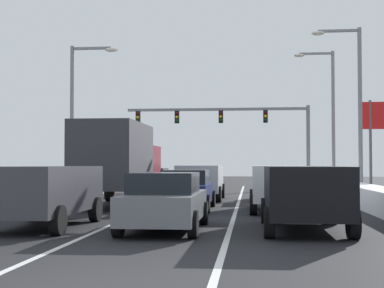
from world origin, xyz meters
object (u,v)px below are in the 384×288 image
at_px(suv_white_right_lane_second, 279,184).
at_px(street_lamp_left_mid, 78,106).
at_px(sedan_navy_center_lane_second, 186,190).
at_px(sedan_red_left_lane_third, 152,181).
at_px(suv_charcoal_left_lane_nearest, 45,190).
at_px(sedan_gray_center_lane_nearest, 165,201).
at_px(street_lamp_right_near, 354,96).
at_px(suv_silver_center_lane_third, 201,179).
at_px(traffic_light_gantry, 238,123).
at_px(box_truck_left_lane_second, 119,160).
at_px(suv_black_right_lane_nearest, 304,191).
at_px(street_lamp_right_mid, 328,108).
at_px(sedan_tan_right_lane_third, 275,185).

bearing_deg(suv_white_right_lane_second, street_lamp_left_mid, 138.59).
bearing_deg(sedan_navy_center_lane_second, sedan_red_left_lane_third, 107.11).
bearing_deg(suv_charcoal_left_lane_nearest, sedan_red_left_lane_third, 89.65).
xyz_separation_m(sedan_gray_center_lane_nearest, street_lamp_right_near, (7.74, 16.45, 4.59)).
distance_m(suv_silver_center_lane_third, street_lamp_right_near, 9.70).
height_order(traffic_light_gantry, street_lamp_left_mid, street_lamp_left_mid).
bearing_deg(box_truck_left_lane_second, suv_charcoal_left_lane_nearest, -91.27).
bearing_deg(street_lamp_right_near, suv_silver_center_lane_third, -155.81).
bearing_deg(street_lamp_right_near, suv_white_right_lane_second, -114.23).
bearing_deg(sedan_red_left_lane_third, street_lamp_left_mid, -163.71).
bearing_deg(box_truck_left_lane_second, suv_black_right_lane_nearest, -49.82).
xyz_separation_m(sedan_red_left_lane_third, street_lamp_left_mid, (-3.89, -1.14, 4.17)).
relative_size(sedan_navy_center_lane_second, suv_charcoal_left_lane_nearest, 0.92).
distance_m(sedan_navy_center_lane_second, traffic_light_gantry, 22.61).
height_order(suv_white_right_lane_second, suv_silver_center_lane_third, same).
bearing_deg(suv_silver_center_lane_third, sedan_red_left_lane_third, 127.87).
relative_size(street_lamp_right_mid, street_lamp_left_mid, 1.12).
distance_m(sedan_gray_center_lane_nearest, street_lamp_left_mid, 17.80).
bearing_deg(sedan_red_left_lane_third, suv_black_right_lane_nearest, -67.35).
xyz_separation_m(sedan_navy_center_lane_second, suv_silver_center_lane_third, (0.03, 5.98, 0.25)).
relative_size(sedan_navy_center_lane_second, sedan_red_left_lane_third, 1.00).
bearing_deg(sedan_gray_center_lane_nearest, box_truck_left_lane_second, 110.79).
height_order(suv_white_right_lane_second, sedan_navy_center_lane_second, suv_white_right_lane_second).
bearing_deg(traffic_light_gantry, sedan_gray_center_lane_nearest, -92.54).
bearing_deg(box_truck_left_lane_second, sedan_red_left_lane_third, 90.54).
relative_size(sedan_navy_center_lane_second, box_truck_left_lane_second, 0.62).
height_order(traffic_light_gantry, street_lamp_right_mid, street_lamp_right_mid).
bearing_deg(sedan_navy_center_lane_second, traffic_light_gantry, 86.12).
distance_m(suv_black_right_lane_nearest, sedan_gray_center_lane_nearest, 3.64).
xyz_separation_m(sedan_gray_center_lane_nearest, traffic_light_gantry, (1.29, 29.09, 4.12)).
distance_m(suv_white_right_lane_second, suv_charcoal_left_lane_nearest, 9.07).
height_order(sedan_navy_center_lane_second, box_truck_left_lane_second, box_truck_left_lane_second).
relative_size(suv_charcoal_left_lane_nearest, street_lamp_left_mid, 0.59).
xyz_separation_m(suv_white_right_lane_second, sedan_gray_center_lane_nearest, (-3.28, -6.54, -0.25)).
bearing_deg(suv_charcoal_left_lane_nearest, suv_silver_center_lane_third, 75.65).
relative_size(suv_black_right_lane_nearest, suv_charcoal_left_lane_nearest, 1.00).
xyz_separation_m(suv_black_right_lane_nearest, sedan_navy_center_lane_second, (-3.83, 6.55, -0.25)).
bearing_deg(box_truck_left_lane_second, street_lamp_right_mid, 55.31).
bearing_deg(suv_black_right_lane_nearest, traffic_light_gantry, 94.62).
bearing_deg(sedan_gray_center_lane_nearest, sedan_navy_center_lane_second, 91.75).
bearing_deg(suv_black_right_lane_nearest, sedan_tan_right_lane_third, 91.14).
xyz_separation_m(sedan_tan_right_lane_third, street_lamp_right_near, (4.36, 3.98, 4.59)).
bearing_deg(suv_charcoal_left_lane_nearest, sedan_navy_center_lane_second, 64.15).
xyz_separation_m(sedan_red_left_lane_third, street_lamp_right_mid, (10.64, 6.80, 4.68)).
bearing_deg(suv_charcoal_left_lane_nearest, street_lamp_right_mid, 65.28).
height_order(sedan_gray_center_lane_nearest, sedan_navy_center_lane_second, same).
bearing_deg(street_lamp_right_mid, suv_silver_center_lane_third, -124.91).
xyz_separation_m(sedan_gray_center_lane_nearest, suv_silver_center_lane_third, (-0.18, 12.89, 0.25)).
relative_size(sedan_tan_right_lane_third, suv_silver_center_lane_third, 0.92).
xyz_separation_m(sedan_navy_center_lane_second, street_lamp_right_mid, (7.57, 16.77, 4.68)).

